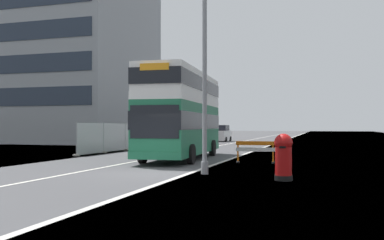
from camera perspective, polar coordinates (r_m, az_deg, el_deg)
The scene contains 11 objects.
ground at distance 17.54m, azimuth -4.43°, elevation -7.16°, with size 140.00×280.00×0.10m.
double_decker_bus at distance 24.91m, azimuth -1.31°, elevation 0.89°, with size 3.38×10.68×4.93m.
lamppost_foreground at distance 17.17m, azimuth 1.67°, elevation 5.64°, with size 0.29×0.70×8.11m.
red_pillar_postbox at distance 15.48m, azimuth 11.93°, elevation -4.50°, with size 0.64×0.64×1.63m.
roadworks_barrier at distance 22.38m, azimuth 8.33°, elevation -3.80°, with size 1.98×0.56×1.11m.
construction_site_fence at distance 37.03m, azimuth -6.49°, elevation -2.11°, with size 0.44×20.60×2.14m.
car_oncoming_near at distance 44.35m, azimuth 0.92°, elevation -1.88°, with size 1.98×4.18×2.18m.
car_receding_mid at distance 52.25m, azimuth 3.77°, elevation -1.81°, with size 2.08×3.92×1.98m.
bare_tree_far_verge_near at distance 50.91m, azimuth -9.63°, elevation -0.28°, with size 2.38×2.38×4.89m.
bare_tree_far_verge_mid at distance 54.29m, azimuth -3.96°, elevation -0.63°, with size 2.21×2.73×4.02m.
backdrop_office_block at distance 55.30m, azimuth -17.50°, elevation 7.70°, with size 20.76×16.54×19.98m.
Camera 1 is at (6.96, -16.08, 1.91)m, focal length 40.57 mm.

